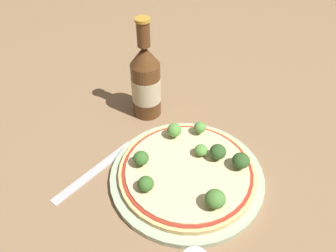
{
  "coord_description": "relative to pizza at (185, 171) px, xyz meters",
  "views": [
    {
      "loc": [
        0.08,
        -0.41,
        0.49
      ],
      "look_at": [
        -0.06,
        0.05,
        0.06
      ],
      "focal_mm": 35.0,
      "sensor_mm": 36.0,
      "label": 1
    }
  ],
  "objects": [
    {
      "name": "plate",
      "position": [
        0.0,
        -0.0,
        -0.01
      ],
      "size": [
        0.29,
        0.29,
        0.01
      ],
      "color": "#A3B293",
      "rests_on": "ground_plane"
    },
    {
      "name": "broccoli_floret_4",
      "position": [
        0.1,
        0.03,
        0.02
      ],
      "size": [
        0.03,
        0.03,
        0.03
      ],
      "color": "#89A866",
      "rests_on": "pizza"
    },
    {
      "name": "beer_bottle",
      "position": [
        -0.13,
        0.16,
        0.07
      ],
      "size": [
        0.06,
        0.06,
        0.23
      ],
      "color": "#563319",
      "rests_on": "ground_plane"
    },
    {
      "name": "broccoli_floret_0",
      "position": [
        -0.05,
        -0.07,
        0.02
      ],
      "size": [
        0.03,
        0.03,
        0.03
      ],
      "color": "#89A866",
      "rests_on": "pizza"
    },
    {
      "name": "broccoli_floret_6",
      "position": [
        0.02,
        0.04,
        0.02
      ],
      "size": [
        0.03,
        0.03,
        0.02
      ],
      "color": "#89A866",
      "rests_on": "pizza"
    },
    {
      "name": "broccoli_floret_2",
      "position": [
        0.05,
        0.04,
        0.03
      ],
      "size": [
        0.03,
        0.03,
        0.03
      ],
      "color": "#89A866",
      "rests_on": "pizza"
    },
    {
      "name": "broccoli_floret_3",
      "position": [
        -0.08,
        -0.02,
        0.03
      ],
      "size": [
        0.03,
        0.03,
        0.03
      ],
      "color": "#89A866",
      "rests_on": "pizza"
    },
    {
      "name": "broccoli_floret_5",
      "position": [
        -0.04,
        0.08,
        0.03
      ],
      "size": [
        0.03,
        0.03,
        0.03
      ],
      "color": "#89A866",
      "rests_on": "pizza"
    },
    {
      "name": "broccoli_floret_7",
      "position": [
        0.07,
        -0.07,
        0.03
      ],
      "size": [
        0.03,
        0.03,
        0.03
      ],
      "color": "#89A866",
      "rests_on": "pizza"
    },
    {
      "name": "pizza",
      "position": [
        0.0,
        0.0,
        0.0
      ],
      "size": [
        0.26,
        0.26,
        0.01
      ],
      "color": "tan",
      "rests_on": "plate"
    },
    {
      "name": "broccoli_floret_1",
      "position": [
        0.0,
        0.1,
        0.02
      ],
      "size": [
        0.02,
        0.02,
        0.03
      ],
      "color": "#89A866",
      "rests_on": "pizza"
    },
    {
      "name": "ground_plane",
      "position": [
        0.0,
        0.02,
        -0.02
      ],
      "size": [
        3.0,
        3.0,
        0.0
      ],
      "primitive_type": "plane",
      "color": "#846647"
    },
    {
      "name": "fork",
      "position": [
        -0.17,
        -0.04,
        -0.02
      ],
      "size": [
        0.09,
        0.19,
        0.0
      ],
      "rotation": [
        0.0,
        0.0,
        1.17
      ],
      "color": "#B2B2B7",
      "rests_on": "ground_plane"
    }
  ]
}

